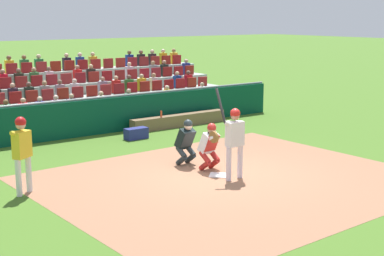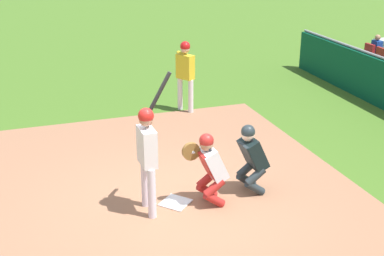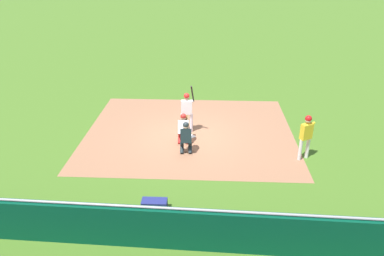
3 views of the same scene
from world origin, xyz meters
name	(u,v)px [view 3 (image 3 of 3)]	position (x,y,z in m)	size (l,w,h in m)	color
ground_plane	(189,137)	(0.00, 0.00, 0.00)	(160.00, 160.00, 0.00)	#406620
infield_dirt_patch	(190,131)	(0.00, 0.50, 0.00)	(8.89, 7.59, 0.01)	#916246
home_plate_marker	(189,136)	(0.00, 0.00, 0.02)	(0.44, 0.44, 0.02)	white
batter_at_plate	(187,108)	(-0.11, 0.47, 1.11)	(0.59, 0.60, 2.26)	silver
catcher_crouching	(184,127)	(-0.15, -0.54, 0.72)	(0.48, 0.73, 1.28)	#AB221E
home_plate_umpire	(186,136)	(0.02, -1.35, 0.70)	(0.49, 0.50, 1.28)	#232C2F
dugout_wall	(166,228)	(0.00, -6.45, 0.62)	(15.13, 0.24, 1.29)	#06402B
dugout_bench	(67,220)	(-2.93, -5.90, 0.22)	(3.94, 0.40, 0.44)	brown
water_bottle_on_bench	(94,210)	(-2.11, -5.82, 0.56)	(0.07, 0.07, 0.23)	#D24627
equipment_duffel_bag	(154,205)	(-0.58, -4.99, 0.18)	(0.76, 0.36, 0.36)	navy
on_deck_batter	(306,133)	(4.48, -1.47, 1.09)	(0.54, 0.42, 1.79)	silver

